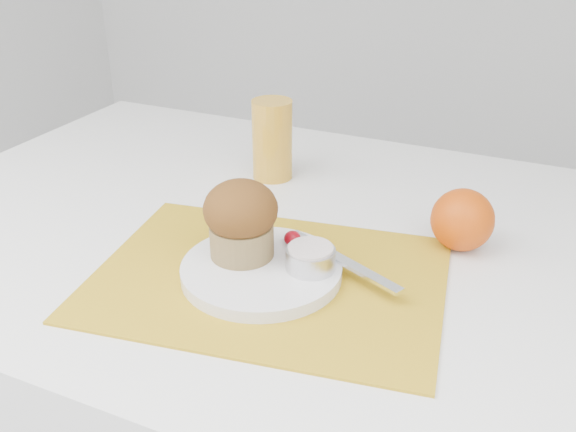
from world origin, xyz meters
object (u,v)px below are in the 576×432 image
at_px(muffin, 241,219).
at_px(plate, 261,270).
at_px(orange, 462,220).
at_px(juice_glass, 272,140).
at_px(table, 287,421).

bearing_deg(muffin, plate, -20.79).
height_order(plate, muffin, muffin).
xyz_separation_m(orange, juice_glass, (-0.33, 0.11, 0.02)).
bearing_deg(muffin, table, 86.90).
bearing_deg(juice_glass, orange, -18.32).
height_order(table, plate, plate).
distance_m(orange, muffin, 0.30).
height_order(table, orange, orange).
bearing_deg(juice_glass, table, -57.99).
bearing_deg(muffin, juice_glass, 108.04).
xyz_separation_m(plate, orange, (0.21, 0.18, 0.03)).
distance_m(plate, juice_glass, 0.32).
bearing_deg(plate, orange, 40.70).
xyz_separation_m(table, juice_glass, (-0.10, 0.16, 0.44)).
relative_size(orange, juice_glass, 0.63).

